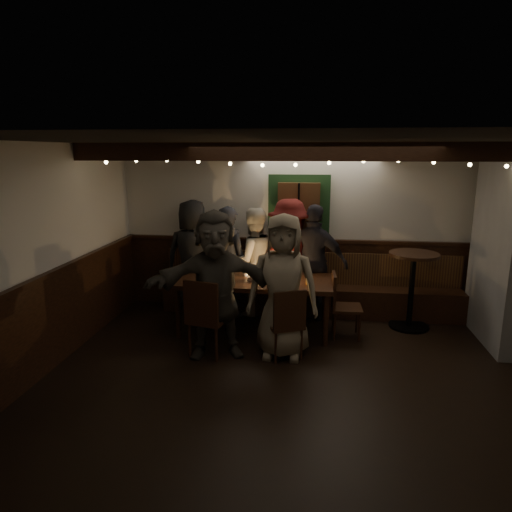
# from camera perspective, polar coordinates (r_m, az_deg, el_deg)

# --- Properties ---
(room) EXTENTS (6.02, 5.01, 2.62)m
(room) POSITION_cam_1_polar(r_m,az_deg,el_deg) (6.30, 16.50, -0.63)
(room) COLOR black
(room) RESTS_ON ground
(dining_table) EXTENTS (2.14, 0.92, 0.93)m
(dining_table) POSITION_cam_1_polar(r_m,az_deg,el_deg) (6.34, -0.26, -3.49)
(dining_table) COLOR black
(dining_table) RESTS_ON ground
(chair_near_left) EXTENTS (0.54, 0.54, 1.00)m
(chair_near_left) POSITION_cam_1_polar(r_m,az_deg,el_deg) (5.64, -6.34, -7.19)
(chair_near_left) COLOR black
(chair_near_left) RESTS_ON ground
(chair_near_right) EXTENTS (0.53, 0.53, 0.90)m
(chair_near_right) POSITION_cam_1_polar(r_m,az_deg,el_deg) (5.58, 3.88, -7.98)
(chair_near_right) COLOR black
(chair_near_right) RESTS_ON ground
(chair_end) EXTENTS (0.41, 0.41, 0.89)m
(chair_end) POSITION_cam_1_polar(r_m,az_deg,el_deg) (6.33, 10.51, -5.61)
(chair_end) COLOR black
(chair_end) RESTS_ON ground
(high_top) EXTENTS (0.69, 0.69, 1.10)m
(high_top) POSITION_cam_1_polar(r_m,az_deg,el_deg) (6.86, 18.93, -2.95)
(high_top) COLOR black
(high_top) RESTS_ON ground
(person_a) EXTENTS (0.88, 0.58, 1.78)m
(person_a) POSITION_cam_1_polar(r_m,az_deg,el_deg) (7.21, -7.85, -0.03)
(person_a) COLOR black
(person_a) RESTS_ON ground
(person_b) EXTENTS (0.73, 0.63, 1.70)m
(person_b) POSITION_cam_1_polar(r_m,az_deg,el_deg) (6.97, -3.44, -0.69)
(person_b) COLOR #24262F
(person_b) RESTS_ON ground
(person_c) EXTENTS (1.00, 0.91, 1.67)m
(person_c) POSITION_cam_1_polar(r_m,az_deg,el_deg) (7.01, -0.36, -0.73)
(person_c) COLOR beige
(person_c) RESTS_ON ground
(person_d) EXTENTS (1.34, 1.07, 1.81)m
(person_d) POSITION_cam_1_polar(r_m,az_deg,el_deg) (6.93, 4.16, -0.34)
(person_d) COLOR #440F0D
(person_d) RESTS_ON ground
(person_e) EXTENTS (1.11, 0.74, 1.74)m
(person_e) POSITION_cam_1_polar(r_m,az_deg,el_deg) (6.86, 7.30, -0.84)
(person_e) COLOR black
(person_e) RESTS_ON ground
(person_f) EXTENTS (1.77, 0.92, 1.83)m
(person_f) POSITION_cam_1_polar(r_m,az_deg,el_deg) (5.59, -5.08, -3.56)
(person_f) COLOR #413C34
(person_f) RESTS_ON ground
(person_g) EXTENTS (0.89, 0.60, 1.79)m
(person_g) POSITION_cam_1_polar(r_m,az_deg,el_deg) (5.55, 3.38, -3.83)
(person_g) COLOR gray
(person_g) RESTS_ON ground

